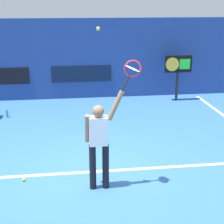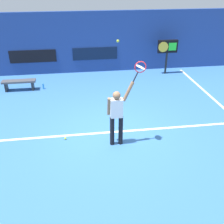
{
  "view_description": "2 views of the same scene",
  "coord_description": "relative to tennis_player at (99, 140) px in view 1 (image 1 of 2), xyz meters",
  "views": [
    {
      "loc": [
        -0.42,
        -6.29,
        3.46
      ],
      "look_at": [
        0.33,
        -0.45,
        1.51
      ],
      "focal_mm": 53.27,
      "sensor_mm": 36.0,
      "label": 1
    },
    {
      "loc": [
        -0.97,
        -6.97,
        4.53
      ],
      "look_at": [
        -0.07,
        -0.57,
        1.07
      ],
      "focal_mm": 42.25,
      "sensor_mm": 36.0,
      "label": 2
    }
  ],
  "objects": [
    {
      "name": "scoreboard_clock",
      "position": [
        3.37,
        5.71,
        0.28
      ],
      "size": [
        0.96,
        0.2,
        1.66
      ],
      "color": "black",
      "rests_on": "ground_plane"
    },
    {
      "name": "tennis_racket",
      "position": [
        0.6,
        -0.0,
        1.3
      ],
      "size": [
        0.41,
        0.27,
        0.62
      ],
      "color": "black"
    },
    {
      "name": "ground_plane",
      "position": [
        -0.06,
        0.58,
        -1.01
      ],
      "size": [
        18.0,
        18.0,
        0.0
      ],
      "primitive_type": "plane",
      "color": "#3870B2"
    },
    {
      "name": "tennis_player",
      "position": [
        0.0,
        0.0,
        0.0
      ],
      "size": [
        0.72,
        0.31,
        1.96
      ],
      "color": "black",
      "rests_on": "ground_plane"
    },
    {
      "name": "spare_ball",
      "position": [
        -1.51,
        0.44,
        -0.98
      ],
      "size": [
        0.07,
        0.07,
        0.07
      ],
      "primitive_type": "sphere",
      "color": "#CCE033",
      "rests_on": "ground_plane"
    },
    {
      "name": "sponsor_banner_center",
      "position": [
        -0.06,
        6.44,
        -0.07
      ],
      "size": [
        2.2,
        0.03,
        0.6
      ],
      "primitive_type": "cube",
      "color": "#0C1933"
    },
    {
      "name": "court_baseline",
      "position": [
        -0.06,
        0.63,
        -1.0
      ],
      "size": [
        10.0,
        0.1,
        0.01
      ],
      "primitive_type": "cube",
      "color": "white",
      "rests_on": "ground_plane"
    },
    {
      "name": "water_bottle",
      "position": [
        -2.51,
        4.54,
        -0.89
      ],
      "size": [
        0.07,
        0.07,
        0.24
      ],
      "primitive_type": "cylinder",
      "color": "#338CD8",
      "rests_on": "ground_plane"
    },
    {
      "name": "tennis_ball",
      "position": [
        0.01,
        -0.03,
        2.03
      ],
      "size": [
        0.07,
        0.07,
        0.07
      ],
      "primitive_type": "sphere",
      "color": "#CCE033"
    },
    {
      "name": "back_wall",
      "position": [
        -0.06,
        6.56,
        0.45
      ],
      "size": [
        18.0,
        0.2,
        2.93
      ],
      "primitive_type": "cube",
      "color": "navy",
      "rests_on": "ground_plane"
    }
  ]
}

